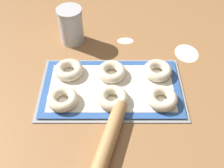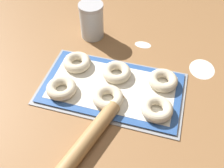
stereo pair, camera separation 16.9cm
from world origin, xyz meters
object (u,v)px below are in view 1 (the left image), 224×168
object	(u,v)px
bagel_back_center	(112,72)
baking_tray	(112,88)
bagel_back_right	(158,71)
flour_canister	(72,25)
bagel_front_left	(63,99)
bagel_front_right	(162,98)
bagel_front_center	(113,98)
bagel_back_left	(69,70)
rolling_pin	(109,141)

from	to	relation	value
bagel_back_center	baking_tray	bearing A→B (deg)	-90.56
baking_tray	bagel_back_right	bearing A→B (deg)	21.23
bagel_back_center	flour_canister	distance (m)	0.28
bagel_front_left	bagel_back_right	world-z (taller)	same
bagel_front_right	bagel_back_center	bearing A→B (deg)	143.83
bagel_front_center	bagel_back_right	bearing A→B (deg)	37.45
bagel_front_right	bagel_back_left	world-z (taller)	same
bagel_back_center	rolling_pin	xyz separation A→B (m)	(-0.01, -0.29, -0.00)
bagel_front_left	flour_canister	bearing A→B (deg)	90.23
bagel_back_center	bagel_front_center	bearing A→B (deg)	-88.82
baking_tray	rolling_pin	distance (m)	0.23
flour_canister	bagel_front_center	bearing A→B (deg)	-63.36
bagel_front_left	rolling_pin	bearing A→B (deg)	-45.09
bagel_front_right	bagel_back_right	bearing A→B (deg)	89.81
rolling_pin	bagel_back_right	bearing A→B (deg)	58.21
bagel_front_left	bagel_front_right	world-z (taller)	same
bagel_back_center	rolling_pin	world-z (taller)	rolling_pin
bagel_back_left	flour_canister	distance (m)	0.21
bagel_back_left	bagel_back_center	distance (m)	0.16
flour_canister	bagel_back_center	bearing A→B (deg)	-52.18
bagel_front_right	baking_tray	bearing A→B (deg)	159.39
bagel_back_center	bagel_back_left	bearing A→B (deg)	176.55
bagel_front_center	bagel_back_left	size ratio (longest dim) A/B	1.00
bagel_front_center	bagel_back_right	distance (m)	0.21
bagel_back_left	bagel_back_right	world-z (taller)	same
bagel_front_center	rolling_pin	world-z (taller)	rolling_pin
rolling_pin	flour_canister	bearing A→B (deg)	107.55
bagel_front_left	bagel_front_center	xyz separation A→B (m)	(0.17, 0.00, 0.00)
bagel_back_center	bagel_front_left	bearing A→B (deg)	-142.46
bagel_front_left	bagel_back_left	bearing A→B (deg)	87.61
baking_tray	bagel_front_left	world-z (taller)	bagel_front_left
bagel_back_right	rolling_pin	size ratio (longest dim) A/B	0.29
bagel_back_left	bagel_front_right	bearing A→B (deg)	-22.13
baking_tray	bagel_front_right	distance (m)	0.19
bagel_back_left	baking_tray	bearing A→B (deg)	-23.72
baking_tray	bagel_back_left	distance (m)	0.18
bagel_back_center	rolling_pin	size ratio (longest dim) A/B	0.29
bagel_front_right	rolling_pin	size ratio (longest dim) A/B	0.29
baking_tray	rolling_pin	xyz separation A→B (m)	(-0.01, -0.23, 0.02)
bagel_front_center	flour_canister	xyz separation A→B (m)	(-0.17, 0.34, 0.05)
bagel_back_left	flour_canister	size ratio (longest dim) A/B	0.69
bagel_front_right	rolling_pin	xyz separation A→B (m)	(-0.18, -0.16, -0.00)
bagel_back_right	rolling_pin	bearing A→B (deg)	-121.79
rolling_pin	bagel_front_left	bearing A→B (deg)	134.91
bagel_front_left	flour_canister	distance (m)	0.35
bagel_back_center	bagel_front_right	bearing A→B (deg)	-36.17
flour_canister	rolling_pin	size ratio (longest dim) A/B	0.41
bagel_front_left	rolling_pin	distance (m)	0.22
baking_tray	bagel_front_left	bearing A→B (deg)	-157.93
bagel_back_left	bagel_back_right	xyz separation A→B (m)	(0.34, -0.00, 0.00)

